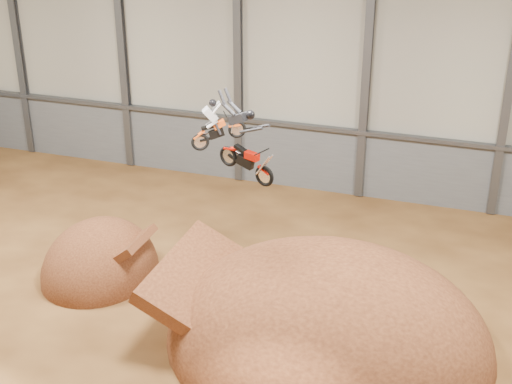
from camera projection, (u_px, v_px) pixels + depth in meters
floor at (188, 347)px, 25.71m from camera, size 40.00×40.00×0.00m
back_wall at (302, 59)px, 35.72m from camera, size 40.00×0.10×14.00m
lower_band_back at (299, 157)px, 37.82m from camera, size 39.80×0.18×3.50m
steel_rail at (299, 125)px, 36.94m from camera, size 39.80×0.35×0.20m
steel_column_0 at (17, 36)px, 40.36m from camera, size 0.40×0.36×13.90m
steel_column_1 at (122, 45)px, 38.44m from camera, size 0.40×0.36×13.90m
steel_column_2 at (238, 55)px, 36.51m from camera, size 0.40×0.36×13.90m
steel_column_3 at (367, 65)px, 34.58m from camera, size 0.40×0.36×13.90m
steel_column_4 at (511, 77)px, 32.65m from camera, size 0.40×0.36×13.90m
takeoff_ramp at (101, 274)px, 30.33m from camera, size 4.77×5.50×4.77m
landing_ramp at (327, 343)px, 25.92m from camera, size 11.86×10.49×6.84m
fmx_rider_a at (221, 119)px, 27.75m from camera, size 2.77×2.08×2.56m
fmx_rider_b at (244, 139)px, 23.78m from camera, size 3.65×2.03×3.22m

